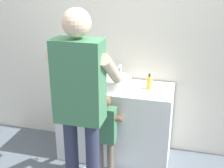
# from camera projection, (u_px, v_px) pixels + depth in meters

# --- Properties ---
(back_wall) EXTENTS (4.40, 0.08, 2.70)m
(back_wall) POSITION_uv_depth(u_px,v_px,m) (123.00, 31.00, 3.23)
(back_wall) COLOR silver
(back_wall) RESTS_ON ground
(vanity_cabinet) EXTENTS (1.19, 0.54, 0.83)m
(vanity_cabinet) POSITION_uv_depth(u_px,v_px,m) (115.00, 121.00, 3.27)
(vanity_cabinet) COLOR white
(vanity_cabinet) RESTS_ON ground
(sink_basin) EXTENTS (0.34, 0.34, 0.11)m
(sink_basin) POSITION_uv_depth(u_px,v_px,m) (115.00, 82.00, 3.09)
(sink_basin) COLOR silver
(sink_basin) RESTS_ON vanity_cabinet
(faucet) EXTENTS (0.18, 0.14, 0.18)m
(faucet) POSITION_uv_depth(u_px,v_px,m) (120.00, 73.00, 3.27)
(faucet) COLOR #B7BABF
(faucet) RESTS_ON vanity_cabinet
(toothbrush_cup) EXTENTS (0.07, 0.07, 0.21)m
(toothbrush_cup) POSITION_uv_depth(u_px,v_px,m) (84.00, 79.00, 3.19)
(toothbrush_cup) COLOR silver
(toothbrush_cup) RESTS_ON vanity_cabinet
(soap_bottle) EXTENTS (0.06, 0.06, 0.16)m
(soap_bottle) POSITION_uv_depth(u_px,v_px,m) (149.00, 83.00, 3.03)
(soap_bottle) COLOR gold
(soap_bottle) RESTS_ON vanity_cabinet
(child_toddler) EXTENTS (0.28, 0.28, 0.90)m
(child_toddler) POSITION_uv_depth(u_px,v_px,m) (105.00, 129.00, 2.87)
(child_toddler) COLOR #6B5B4C
(child_toddler) RESTS_ON ground
(adult_parent) EXTENTS (0.53, 0.56, 1.72)m
(adult_parent) POSITION_uv_depth(u_px,v_px,m) (80.00, 93.00, 2.43)
(adult_parent) COLOR #2D334C
(adult_parent) RESTS_ON ground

